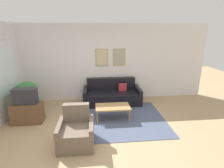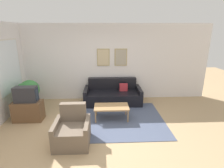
% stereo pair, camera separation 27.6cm
% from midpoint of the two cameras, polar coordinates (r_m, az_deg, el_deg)
% --- Properties ---
extents(ground_plane, '(16.00, 16.00, 0.00)m').
position_cam_midpoint_polar(ground_plane, '(4.41, -3.24, -16.74)').
color(ground_plane, tan).
extents(area_rug, '(2.73, 2.21, 0.01)m').
position_cam_midpoint_polar(area_rug, '(5.13, 2.72, -11.44)').
color(area_rug, '#4C5670').
rests_on(area_rug, ground_plane).
extents(wall_back, '(8.00, 0.09, 2.70)m').
position_cam_midpoint_polar(wall_back, '(6.31, -3.21, 6.96)').
color(wall_back, silver).
rests_on(wall_back, ground_plane).
extents(couch, '(1.96, 0.90, 0.83)m').
position_cam_midpoint_polar(couch, '(6.16, 1.52, -3.60)').
color(couch, black).
rests_on(couch, ground_plane).
extents(coffee_table, '(0.97, 0.53, 0.40)m').
position_cam_midpoint_polar(coffee_table, '(5.00, 1.42, -7.65)').
color(coffee_table, '#A87F51').
rests_on(coffee_table, ground_plane).
extents(tv_stand, '(0.79, 0.41, 0.57)m').
position_cam_midpoint_polar(tv_stand, '(5.45, -24.35, -8.01)').
color(tv_stand, brown).
rests_on(tv_stand, ground_plane).
extents(tv, '(0.60, 0.28, 0.43)m').
position_cam_midpoint_polar(tv, '(5.27, -24.98, -3.09)').
color(tv, '#2D2D33').
rests_on(tv, tv_stand).
extents(armchair, '(0.77, 0.76, 0.86)m').
position_cam_midpoint_polar(armchair, '(4.12, -10.88, -14.98)').
color(armchair, '#6B5B4C').
rests_on(armchair, ground_plane).
extents(potted_plant_tall, '(0.63, 0.63, 1.00)m').
position_cam_midpoint_polar(potted_plant_tall, '(5.68, -25.16, -3.14)').
color(potted_plant_tall, '#383D42').
rests_on(potted_plant_tall, ground_plane).
extents(potted_plant_by_window, '(0.63, 0.63, 0.91)m').
position_cam_midpoint_polar(potted_plant_by_window, '(6.30, -24.17, -1.79)').
color(potted_plant_by_window, slate).
rests_on(potted_plant_by_window, ground_plane).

